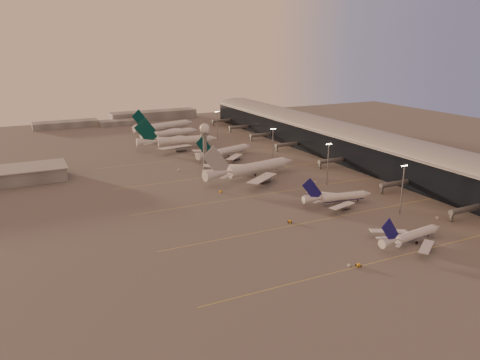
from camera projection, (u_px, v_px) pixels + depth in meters
name	position (u px, v px, depth m)	size (l,w,h in m)	color
ground	(298.00, 235.00, 201.83)	(700.00, 700.00, 0.00)	#595756
taxiway_markings	(289.00, 190.00, 262.67)	(180.00, 185.25, 0.02)	#DECF4E
terminal	(342.00, 141.00, 338.92)	(57.00, 362.00, 23.04)	black
radar_tower	(205.00, 137.00, 301.38)	(6.40, 6.40, 31.10)	slate
mast_a	(402.00, 187.00, 222.21)	(3.60, 0.56, 25.00)	slate
mast_b	(328.00, 162.00, 268.36)	(3.60, 0.56, 25.00)	slate
mast_c	(273.00, 144.00, 313.67)	(3.60, 0.56, 25.00)	slate
mast_d	(217.00, 124.00, 390.41)	(3.60, 0.56, 25.00)	slate
distant_horizon	(129.00, 118.00, 482.06)	(165.00, 37.50, 9.00)	slate
narrowbody_near	(411.00, 237.00, 192.00)	(36.84, 29.27, 14.41)	silver
narrowbody_mid	(338.00, 199.00, 238.30)	(39.68, 31.47, 15.55)	silver
widebody_white	(252.00, 171.00, 285.02)	(67.37, 53.49, 23.92)	silver
greentail_a	(226.00, 153.00, 333.88)	(50.78, 40.31, 19.22)	silver
greentail_b	(178.00, 143.00, 364.21)	(64.23, 51.59, 23.37)	silver
greentail_c	(170.00, 135.00, 398.47)	(54.42, 43.58, 19.93)	silver
greentail_d	(165.00, 128.00, 427.87)	(62.71, 49.91, 23.45)	silver
gsv_truck_a	(350.00, 264.00, 173.15)	(5.06, 3.05, 1.92)	silver
gsv_tug_near	(358.00, 265.00, 173.05)	(2.39, 3.79, 1.06)	orange
gsv_catering_a	(438.00, 215.00, 218.58)	(5.90, 3.72, 4.48)	silver
gsv_tug_mid	(290.00, 222.00, 214.78)	(4.42, 3.52, 1.10)	orange
gsv_truck_b	(327.00, 192.00, 254.45)	(5.76, 3.27, 2.20)	silver
gsv_truck_c	(221.00, 190.00, 257.57)	(6.39, 3.25, 2.46)	orange
gsv_catering_b	(316.00, 180.00, 274.90)	(4.76, 3.48, 3.57)	silver
gsv_tug_far	(218.00, 174.00, 291.49)	(3.69, 4.15, 1.02)	silver
gsv_truck_d	(178.00, 169.00, 300.48)	(4.08, 6.10, 2.32)	silver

